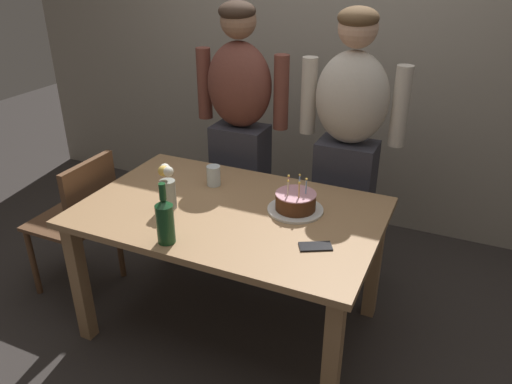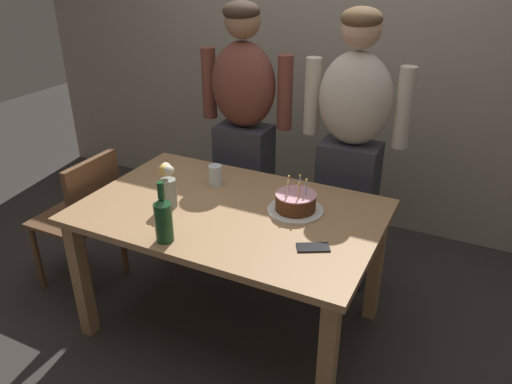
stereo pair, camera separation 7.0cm
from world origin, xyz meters
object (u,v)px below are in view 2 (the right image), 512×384
Objects in this scene: birthday_cake at (296,203)px; person_man_bearded at (244,133)px; water_glass_near at (215,175)px; wine_bottle at (163,218)px; dining_chair at (85,213)px; cell_phone at (313,247)px; flower_vase at (168,185)px; person_woman_cardigan at (351,151)px.

birthday_cake is 0.83m from person_man_bearded.
water_glass_near is 0.62m from wine_bottle.
water_glass_near is 0.39× the size of wine_bottle.
water_glass_near is at bearing 98.68° from wine_bottle.
birthday_cake is 0.32× the size of dining_chair.
water_glass_near is 0.81m from cell_phone.
birthday_cake is 1.21× the size of flower_vase.
person_man_bearded is at bearing 98.70° from wine_bottle.
person_man_bearded is (-0.17, 1.10, 0.02)m from wine_bottle.
cell_phone is (0.20, -0.28, -0.04)m from birthday_cake.
water_glass_near is 0.78× the size of cell_phone.
cell_phone is at bearing 132.41° from person_man_bearded.
water_glass_near is 0.34m from flower_vase.
wine_bottle is 0.17× the size of person_woman_cardigan.
birthday_cake reaches higher than water_glass_near.
cell_phone is (0.62, 0.23, -0.11)m from wine_bottle.
dining_chair is (-0.83, 0.33, -0.34)m from wine_bottle.
person_woman_cardigan reaches higher than cell_phone.
cell_phone is 0.80m from flower_vase.
person_woman_cardigan is 1.60m from dining_chair.
birthday_cake is at bearing 21.29° from flower_vase.
flower_vase is 0.14× the size of person_man_bearded.
dining_chair is (-0.74, -0.28, -0.28)m from water_glass_near.
wine_bottle is 0.67m from cell_phone.
birthday_cake is at bearing 80.24° from person_woman_cardigan.
person_woman_cardigan is (0.62, 0.49, 0.08)m from water_glass_near.
person_woman_cardigan is (0.70, 0.82, 0.02)m from flower_vase.
person_man_bearded reaches higher than dining_chair.
birthday_cake is at bearing 135.36° from person_man_bearded.
birthday_cake is 1.30m from dining_chair.
wine_bottle is 1.24× the size of flower_vase.
flower_vase is 0.82m from person_man_bearded.
water_glass_near reaches higher than cell_phone.
person_man_bearded is at bearing 0.00° from person_woman_cardigan.
water_glass_near is 0.07× the size of person_woman_cardigan.
person_man_bearded is (0.01, 0.82, 0.02)m from flower_vase.
water_glass_near is 0.79m from person_woman_cardigan.
person_man_bearded is at bearing 135.36° from birthday_cake.
flower_vase is (-0.60, -0.23, 0.07)m from birthday_cake.
birthday_cake is 0.97× the size of wine_bottle.
cell_phone is at bearing -27.72° from water_glass_near.
person_woman_cardigan is (0.10, 0.58, 0.09)m from birthday_cake.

